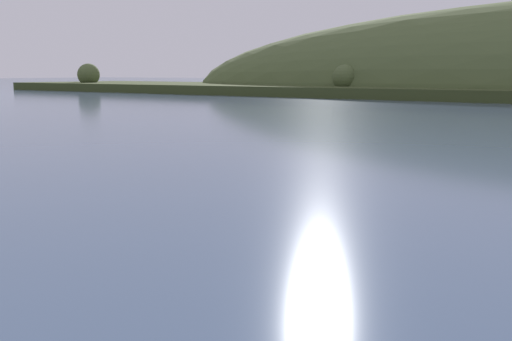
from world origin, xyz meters
The scene contains 0 objects.
Camera 1 is at (20.05, 9.33, 8.10)m, focal length 42.66 mm.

